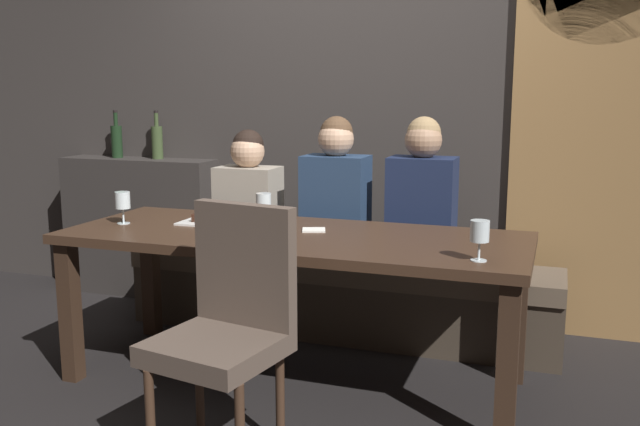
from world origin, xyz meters
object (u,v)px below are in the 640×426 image
at_px(dining_table, 293,251).
at_px(diner_bearded, 336,193).
at_px(diner_far_end, 422,196).
at_px(diner_redhead, 248,195).
at_px(banquette_bench, 338,296).
at_px(wine_glass_center_back, 264,203).
at_px(wine_bottle_pale_label, 157,141).
at_px(wine_glass_near_left, 123,202).
at_px(fork_on_table, 226,224).
at_px(chair_near_side, 229,317).
at_px(wine_glass_end_left, 480,232).
at_px(dessert_plate, 200,221).
at_px(wine_bottle_dark_red, 117,140).

xyz_separation_m(dining_table, diner_bearded, (-0.01, 0.67, 0.19)).
bearing_deg(diner_far_end, diner_redhead, -178.19).
xyz_separation_m(dining_table, diner_redhead, (-0.55, 0.68, 0.14)).
height_order(banquette_bench, wine_glass_center_back, wine_glass_center_back).
relative_size(diner_redhead, wine_glass_center_back, 4.48).
distance_m(diner_bearded, wine_bottle_pale_label, 1.48).
bearing_deg(diner_redhead, wine_bottle_pale_label, 155.57).
bearing_deg(wine_glass_near_left, diner_bearded, 39.46).
xyz_separation_m(banquette_bench, fork_on_table, (-0.40, -0.60, 0.51)).
height_order(banquette_bench, chair_near_side, chair_near_side).
height_order(chair_near_side, wine_glass_center_back, chair_near_side).
relative_size(diner_redhead, wine_glass_end_left, 4.48).
xyz_separation_m(diner_redhead, diner_bearded, (0.54, -0.00, 0.04)).
distance_m(diner_far_end, wine_glass_near_left, 1.58).
bearing_deg(wine_bottle_pale_label, chair_near_side, -51.36).
bearing_deg(banquette_bench, wine_bottle_pale_label, 165.43).
bearing_deg(wine_glass_center_back, dessert_plate, -171.00).
bearing_deg(dessert_plate, wine_glass_near_left, -159.15).
relative_size(diner_bearded, fork_on_table, 4.82).
xyz_separation_m(banquette_bench, diner_far_end, (0.48, 0.01, 0.61)).
bearing_deg(diner_bearded, fork_on_table, -124.50).
xyz_separation_m(dining_table, banquette_bench, (0.00, 0.70, -0.42)).
xyz_separation_m(chair_near_side, fork_on_table, (-0.42, 0.82, 0.18)).
height_order(wine_bottle_dark_red, wine_glass_near_left, wine_bottle_dark_red).
distance_m(banquette_bench, wine_bottle_pale_label, 1.68).
xyz_separation_m(diner_redhead, fork_on_table, (0.15, -0.58, -0.05)).
xyz_separation_m(banquette_bench, chair_near_side, (0.02, -1.42, 0.33)).
relative_size(dining_table, diner_far_end, 2.68).
bearing_deg(diner_redhead, wine_bottle_dark_red, 162.51).
distance_m(banquette_bench, fork_on_table, 0.89).
bearing_deg(banquette_bench, wine_glass_center_back, -109.87).
bearing_deg(banquette_bench, wine_bottle_dark_red, 168.67).
distance_m(diner_bearded, fork_on_table, 0.70).
bearing_deg(diner_bearded, diner_redhead, 179.73).
height_order(wine_bottle_pale_label, wine_glass_end_left, wine_bottle_pale_label).
bearing_deg(chair_near_side, diner_redhead, 112.20).
xyz_separation_m(chair_near_side, diner_far_end, (0.46, 1.43, 0.28)).
distance_m(dining_table, wine_glass_end_left, 0.95).
bearing_deg(wine_bottle_pale_label, diner_far_end, -10.73).
height_order(wine_bottle_dark_red, dessert_plate, wine_bottle_dark_red).
xyz_separation_m(dining_table, wine_glass_near_left, (-0.90, -0.06, 0.20)).
distance_m(chair_near_side, wine_bottle_pale_label, 2.35).
xyz_separation_m(dining_table, chair_near_side, (0.02, -0.72, -0.09)).
distance_m(dining_table, wine_bottle_dark_red, 2.05).
xyz_separation_m(diner_bearded, fork_on_table, (-0.40, -0.58, -0.09)).
bearing_deg(dessert_plate, wine_glass_center_back, 9.00).
relative_size(diner_far_end, wine_bottle_dark_red, 2.52).
bearing_deg(chair_near_side, diner_far_end, 72.29).
bearing_deg(wine_bottle_pale_label, wine_bottle_dark_red, -175.84).
xyz_separation_m(diner_redhead, diner_far_end, (1.03, 0.03, 0.04)).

